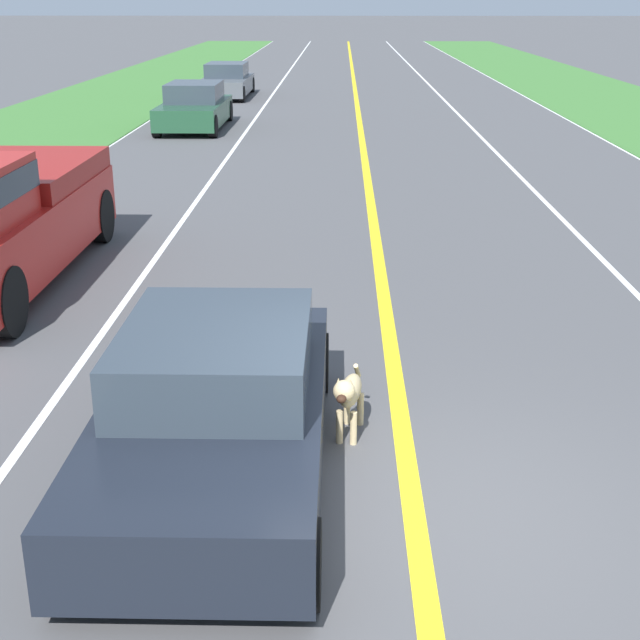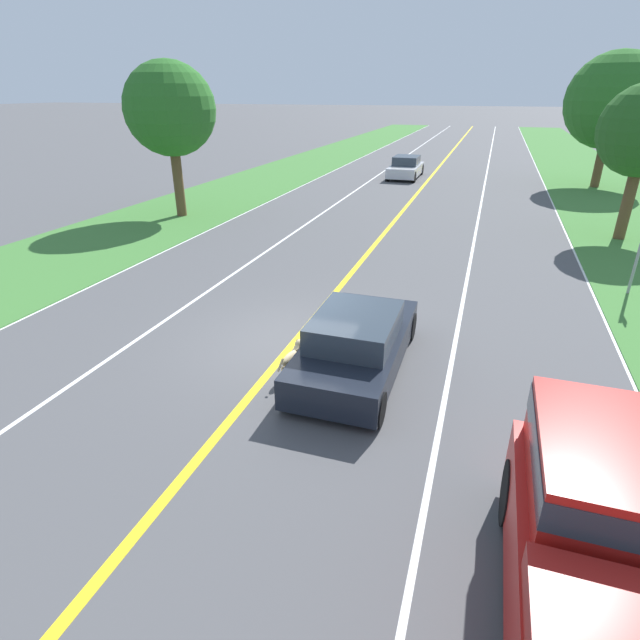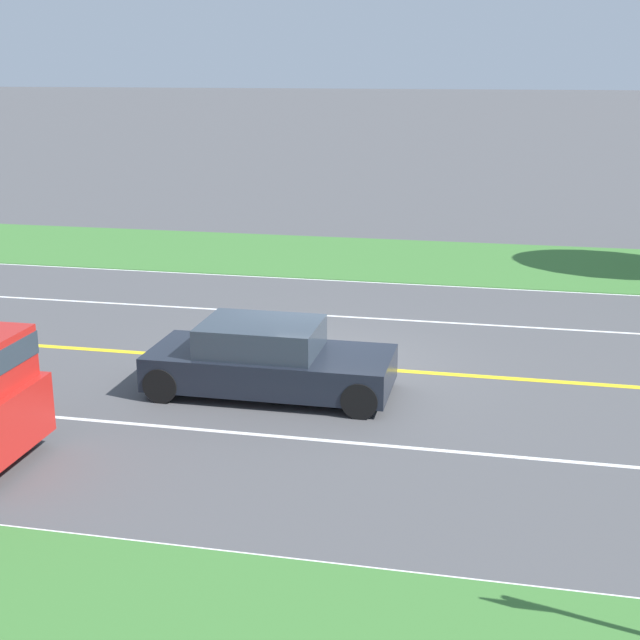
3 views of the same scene
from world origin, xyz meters
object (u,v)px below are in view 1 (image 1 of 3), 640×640
dog (349,394)px  car_trailing_near (194,107)px  car_trailing_mid (227,81)px  ego_car (216,407)px

dog → car_trailing_near: (4.64, -20.64, 0.20)m
car_trailing_near → car_trailing_mid: (0.14, -9.34, -0.02)m
ego_car → car_trailing_near: bearing=-80.6°
car_trailing_mid → dog: bearing=99.1°
ego_car → dog: size_ratio=4.20×
dog → car_trailing_near: car_trailing_near is taller
ego_car → car_trailing_mid: (3.66, -30.62, 0.02)m
dog → car_trailing_mid: (4.78, -29.98, 0.18)m
car_trailing_near → car_trailing_mid: size_ratio=0.96×
car_trailing_near → dog: bearing=102.7°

